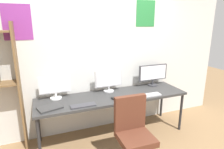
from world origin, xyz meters
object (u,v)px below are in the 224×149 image
office_chair (133,141)px  laptop_closed (50,108)px  monitor_left (55,86)px  monitor_right (153,74)px  desk (113,98)px  monitor_center (109,80)px  keyboard_right (149,95)px  keyboard_left (83,105)px  computer_mouse (113,98)px

office_chair → laptop_closed: (-0.99, 0.67, 0.35)m
monitor_left → laptop_closed: monitor_left is taller
monitor_right → laptop_closed: (-1.92, -0.35, -0.22)m
desk → monitor_center: 0.34m
office_chair → keyboard_right: size_ratio=2.56×
keyboard_left → keyboard_right: bearing=0.0°
keyboard_left → office_chair: bearing=-47.6°
keyboard_right → monitor_right: bearing=52.5°
desk → computer_mouse: size_ratio=26.14×
monitor_left → keyboard_left: 0.59m
office_chair → keyboard_left: bearing=132.4°
monitor_right → laptop_closed: size_ratio=1.84×
desk → office_chair: (-0.03, -0.81, -0.29)m
office_chair → monitor_left: bearing=130.4°
computer_mouse → monitor_right: bearing=20.0°
monitor_right → monitor_left: bearing=-180.0°
monitor_center → laptop_closed: (-1.02, -0.35, -0.20)m
desk → keyboard_left: 0.61m
monitor_left → computer_mouse: size_ratio=5.09×
office_chair → monitor_center: monitor_center is taller
monitor_center → keyboard_left: 0.74m
keyboard_right → computer_mouse: computer_mouse is taller
desk → monitor_left: monitor_left is taller
computer_mouse → laptop_closed: size_ratio=0.30×
monitor_center → desk: bearing=-90.0°
keyboard_left → computer_mouse: (0.50, 0.09, 0.01)m
keyboard_right → desk: bearing=157.7°
monitor_center → computer_mouse: (-0.06, -0.35, -0.20)m
keyboard_left → laptop_closed: 0.47m
desk → laptop_closed: bearing=-172.3°
desk → monitor_left: (-0.90, 0.21, 0.26)m
laptop_closed → computer_mouse: bearing=-16.8°
office_chair → keyboard_left: (-0.53, 0.58, 0.35)m
keyboard_left → computer_mouse: computer_mouse is taller
monitor_left → desk: bearing=-13.3°
office_chair → keyboard_right: bearing=44.6°
office_chair → monitor_center: size_ratio=2.02×
desk → computer_mouse: computer_mouse is taller
desk → keyboard_right: size_ratio=6.48×
monitor_center → keyboard_right: 0.74m
monitor_center → monitor_right: 0.90m
desk → office_chair: 0.86m
desk → monitor_left: bearing=166.7°
keyboard_left → computer_mouse: bearing=10.5°
monitor_center → computer_mouse: monitor_center is taller
keyboard_right → office_chair: bearing=-135.4°
monitor_left → laptop_closed: bearing=-108.9°
keyboard_left → desk: bearing=22.3°
monitor_left → computer_mouse: (0.84, -0.35, -0.19)m
monitor_right → laptop_closed: bearing=-169.6°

